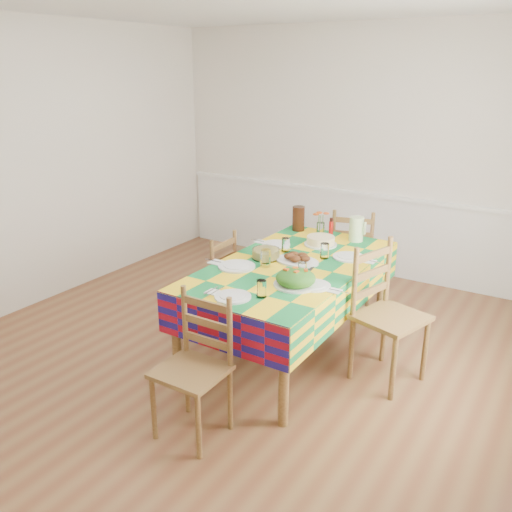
% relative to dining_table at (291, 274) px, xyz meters
% --- Properties ---
extents(room, '(4.58, 5.08, 2.78)m').
position_rel_dining_table_xyz_m(room, '(-0.37, -0.37, 0.66)').
color(room, brown).
rests_on(room, ground).
extents(wainscot, '(4.41, 0.06, 0.92)m').
position_rel_dining_table_xyz_m(wainscot, '(-0.37, 2.11, -0.20)').
color(wainscot, white).
rests_on(wainscot, room).
extents(dining_table, '(1.07, 1.98, 0.77)m').
position_rel_dining_table_xyz_m(dining_table, '(0.00, 0.00, 0.00)').
color(dining_table, brown).
rests_on(dining_table, room).
extents(setting_near_head, '(0.41, 0.27, 0.12)m').
position_rel_dining_table_xyz_m(setting_near_head, '(0.04, -0.76, 0.11)').
color(setting_near_head, white).
rests_on(setting_near_head, dining_table).
extents(setting_left_near, '(0.53, 0.32, 0.14)m').
position_rel_dining_table_xyz_m(setting_left_near, '(-0.26, -0.25, 0.12)').
color(setting_left_near, white).
rests_on(setting_left_near, dining_table).
extents(setting_left_far, '(0.45, 0.27, 0.12)m').
position_rel_dining_table_xyz_m(setting_left_far, '(-0.29, 0.30, 0.11)').
color(setting_left_far, white).
rests_on(setting_left_far, dining_table).
extents(setting_right_near, '(0.46, 0.26, 0.12)m').
position_rel_dining_table_xyz_m(setting_right_near, '(0.31, -0.29, 0.11)').
color(setting_right_near, white).
rests_on(setting_right_near, dining_table).
extents(setting_right_far, '(0.50, 0.29, 0.13)m').
position_rel_dining_table_xyz_m(setting_right_far, '(0.28, 0.33, 0.11)').
color(setting_right_far, white).
rests_on(setting_right_far, dining_table).
extents(meat_platter, '(0.36, 0.26, 0.07)m').
position_rel_dining_table_xyz_m(meat_platter, '(0.02, 0.06, 0.11)').
color(meat_platter, white).
rests_on(meat_platter, dining_table).
extents(salad_platter, '(0.32, 0.32, 0.13)m').
position_rel_dining_table_xyz_m(salad_platter, '(0.24, -0.39, 0.14)').
color(salad_platter, white).
rests_on(salad_platter, dining_table).
extents(pasta_bowl, '(0.23, 0.23, 0.08)m').
position_rel_dining_table_xyz_m(pasta_bowl, '(-0.24, -0.00, 0.13)').
color(pasta_bowl, white).
rests_on(pasta_bowl, dining_table).
extents(cake, '(0.29, 0.29, 0.08)m').
position_rel_dining_table_xyz_m(cake, '(-0.01, 0.55, 0.12)').
color(cake, white).
rests_on(cake, dining_table).
extents(serving_utensils, '(0.15, 0.34, 0.01)m').
position_rel_dining_table_xyz_m(serving_utensils, '(0.17, -0.13, 0.09)').
color(serving_utensils, black).
rests_on(serving_utensils, dining_table).
extents(flower_vase, '(0.15, 0.12, 0.24)m').
position_rel_dining_table_xyz_m(flower_vase, '(-0.14, 0.80, 0.18)').
color(flower_vase, white).
rests_on(flower_vase, dining_table).
extents(hot_sauce, '(0.04, 0.04, 0.17)m').
position_rel_dining_table_xyz_m(hot_sauce, '(-0.06, 0.86, 0.17)').
color(hot_sauce, red).
rests_on(hot_sauce, dining_table).
extents(green_pitcher, '(0.13, 0.13, 0.22)m').
position_rel_dining_table_xyz_m(green_pitcher, '(0.20, 0.83, 0.20)').
color(green_pitcher, '#C2E4A0').
rests_on(green_pitcher, dining_table).
extents(tea_pitcher, '(0.12, 0.12, 0.23)m').
position_rel_dining_table_xyz_m(tea_pitcher, '(-0.39, 0.84, 0.20)').
color(tea_pitcher, black).
rests_on(tea_pitcher, dining_table).
extents(name_card, '(0.08, 0.02, 0.02)m').
position_rel_dining_table_xyz_m(name_card, '(-0.01, -0.92, 0.09)').
color(name_card, white).
rests_on(name_card, dining_table).
extents(chair_near, '(0.42, 0.40, 0.93)m').
position_rel_dining_table_xyz_m(chair_near, '(-0.00, -1.25, -0.23)').
color(chair_near, brown).
rests_on(chair_near, room).
extents(chair_far, '(0.52, 0.51, 0.96)m').
position_rel_dining_table_xyz_m(chair_far, '(0.01, 1.25, -0.21)').
color(chair_far, brown).
rests_on(chair_far, room).
extents(chair_left, '(0.38, 0.40, 0.90)m').
position_rel_dining_table_xyz_m(chair_left, '(-0.79, 0.00, -0.24)').
color(chair_left, brown).
rests_on(chair_left, room).
extents(chair_right, '(0.56, 0.57, 1.05)m').
position_rel_dining_table_xyz_m(chair_right, '(0.79, 0.01, -0.17)').
color(chair_right, brown).
rests_on(chair_right, room).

